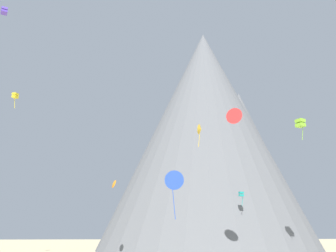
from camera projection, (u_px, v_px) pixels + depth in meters
The scene contains 9 objects.
rock_massif at pixel (218, 153), 105.26m from camera, with size 68.35×68.35×54.36m.
kite_lime_mid at pixel (300, 123), 69.06m from camera, with size 1.71×1.72×3.53m.
kite_red_mid at pixel (234, 116), 64.18m from camera, with size 2.45×1.72×2.59m.
kite_indigo_high at pixel (4, 11), 53.30m from camera, with size 1.00×1.03×0.88m.
kite_orange_low at pixel (113, 184), 73.43m from camera, with size 1.23×1.66×1.49m.
kite_teal_low at pixel (241, 194), 76.34m from camera, with size 0.89×0.88×2.54m.
kite_yellow_high at pixel (15, 96), 81.16m from camera, with size 1.30×1.28×3.13m.
kite_blue_low at pixel (174, 180), 48.65m from camera, with size 2.29×0.84×5.66m.
kite_gold_mid at pixel (200, 129), 58.80m from camera, with size 1.15×1.56×3.31m.
Camera 1 is at (-3.94, -25.67, 4.50)m, focal length 44.61 mm.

